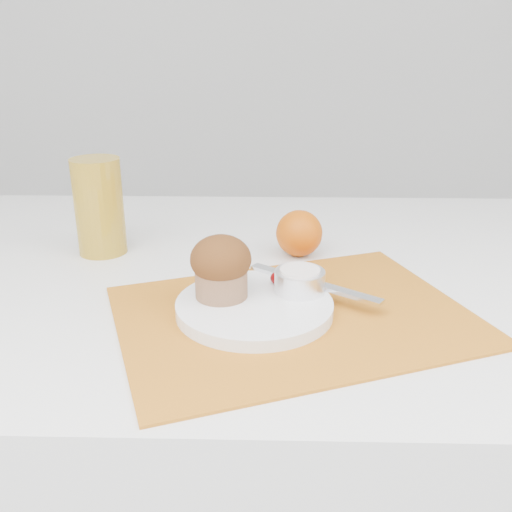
{
  "coord_description": "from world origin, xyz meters",
  "views": [
    {
      "loc": [
        0.03,
        -0.76,
        1.09
      ],
      "look_at": [
        0.01,
        -0.03,
        0.8
      ],
      "focal_mm": 40.0,
      "sensor_mm": 36.0,
      "label": 1
    }
  ],
  "objects_px": {
    "muffin": "(221,266)",
    "table": "(252,461)",
    "orange": "(299,233)",
    "juice_glass": "(99,207)",
    "plate": "(254,307)"
  },
  "relations": [
    {
      "from": "plate",
      "to": "juice_glass",
      "type": "bearing_deg",
      "value": 139.24
    },
    {
      "from": "table",
      "to": "plate",
      "type": "bearing_deg",
      "value": -87.01
    },
    {
      "from": "juice_glass",
      "to": "table",
      "type": "bearing_deg",
      "value": -13.35
    },
    {
      "from": "table",
      "to": "juice_glass",
      "type": "bearing_deg",
      "value": 166.65
    },
    {
      "from": "table",
      "to": "orange",
      "type": "xyz_separation_m",
      "value": [
        0.07,
        0.05,
        0.41
      ]
    },
    {
      "from": "orange",
      "to": "juice_glass",
      "type": "xyz_separation_m",
      "value": [
        -0.32,
        0.01,
        0.04
      ]
    },
    {
      "from": "table",
      "to": "plate",
      "type": "height_order",
      "value": "plate"
    },
    {
      "from": "orange",
      "to": "muffin",
      "type": "xyz_separation_m",
      "value": [
        -0.11,
        -0.2,
        0.02
      ]
    },
    {
      "from": "juice_glass",
      "to": "muffin",
      "type": "xyz_separation_m",
      "value": [
        0.21,
        -0.2,
        -0.02
      ]
    },
    {
      "from": "muffin",
      "to": "table",
      "type": "bearing_deg",
      "value": 76.77
    },
    {
      "from": "juice_glass",
      "to": "muffin",
      "type": "distance_m",
      "value": 0.29
    },
    {
      "from": "juice_glass",
      "to": "muffin",
      "type": "height_order",
      "value": "juice_glass"
    },
    {
      "from": "juice_glass",
      "to": "muffin",
      "type": "bearing_deg",
      "value": -44.01
    },
    {
      "from": "plate",
      "to": "muffin",
      "type": "height_order",
      "value": "muffin"
    },
    {
      "from": "muffin",
      "to": "juice_glass",
      "type": "bearing_deg",
      "value": 135.99
    }
  ]
}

